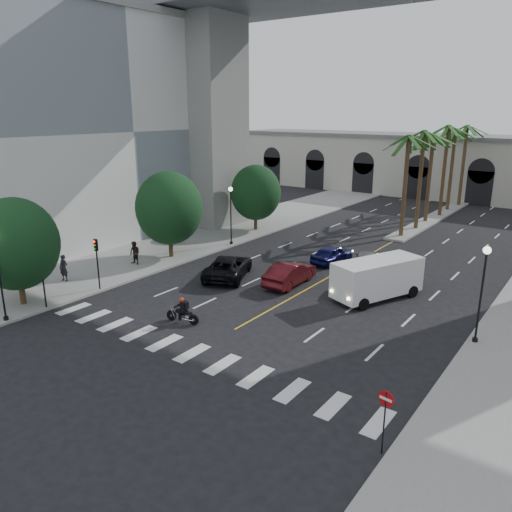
% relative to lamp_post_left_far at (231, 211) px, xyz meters
% --- Properties ---
extents(ground, '(140.00, 140.00, 0.00)m').
position_rel_lamp_post_left_far_xyz_m(ground, '(11.40, -16.00, -3.22)').
color(ground, black).
rests_on(ground, ground).
extents(sidewalk_left, '(8.00, 100.00, 0.15)m').
position_rel_lamp_post_left_far_xyz_m(sidewalk_left, '(-3.60, -1.00, -3.15)').
color(sidewalk_left, gray).
rests_on(sidewalk_left, ground).
extents(median, '(2.00, 24.00, 0.20)m').
position_rel_lamp_post_left_far_xyz_m(median, '(11.40, 22.00, -3.12)').
color(median, gray).
rests_on(median, ground).
extents(building_left, '(16.50, 32.50, 20.60)m').
position_rel_lamp_post_left_far_xyz_m(building_left, '(-15.60, -4.00, 7.09)').
color(building_left, white).
rests_on(building_left, ground).
extents(pier_building, '(71.00, 10.50, 8.50)m').
position_rel_lamp_post_left_far_xyz_m(pier_building, '(11.40, 39.00, 1.04)').
color(pier_building, beige).
rests_on(pier_building, ground).
extents(bridge, '(75.00, 13.00, 26.00)m').
position_rel_lamp_post_left_far_xyz_m(bridge, '(14.82, 6.00, 15.29)').
color(bridge, gray).
rests_on(bridge, ground).
extents(palm_a, '(3.20, 3.20, 10.30)m').
position_rel_lamp_post_left_far_xyz_m(palm_a, '(11.40, 12.00, 5.88)').
color(palm_a, '#47331E').
rests_on(palm_a, ground).
extents(palm_b, '(3.20, 3.20, 10.60)m').
position_rel_lamp_post_left_far_xyz_m(palm_b, '(11.50, 16.00, 6.15)').
color(palm_b, '#47331E').
rests_on(palm_b, ground).
extents(palm_c, '(3.20, 3.20, 10.10)m').
position_rel_lamp_post_left_far_xyz_m(palm_c, '(11.20, 20.00, 5.69)').
color(palm_c, '#47331E').
rests_on(palm_c, ground).
extents(palm_d, '(3.20, 3.20, 10.90)m').
position_rel_lamp_post_left_far_xyz_m(palm_d, '(11.55, 24.00, 6.43)').
color(palm_d, '#47331E').
rests_on(palm_d, ground).
extents(palm_e, '(3.20, 3.20, 10.40)m').
position_rel_lamp_post_left_far_xyz_m(palm_e, '(11.30, 28.00, 5.97)').
color(palm_e, '#47331E').
rests_on(palm_e, ground).
extents(palm_f, '(3.20, 3.20, 10.70)m').
position_rel_lamp_post_left_far_xyz_m(palm_f, '(11.60, 32.00, 6.24)').
color(palm_f, '#47331E').
rests_on(palm_f, ground).
extents(street_tree_near, '(5.20, 5.20, 6.89)m').
position_rel_lamp_post_left_far_xyz_m(street_tree_near, '(-1.60, -19.00, 0.80)').
color(street_tree_near, '#382616').
rests_on(street_tree_near, ground).
extents(street_tree_mid, '(5.44, 5.44, 7.21)m').
position_rel_lamp_post_left_far_xyz_m(street_tree_mid, '(-1.60, -6.00, 0.99)').
color(street_tree_mid, '#382616').
rests_on(street_tree_mid, ground).
extents(street_tree_far, '(5.04, 5.04, 6.68)m').
position_rel_lamp_post_left_far_xyz_m(street_tree_far, '(-1.60, 6.00, 0.68)').
color(street_tree_far, '#382616').
rests_on(street_tree_far, ground).
extents(lamp_post_left_far, '(0.40, 0.40, 5.35)m').
position_rel_lamp_post_left_far_xyz_m(lamp_post_left_far, '(0.00, 0.00, 0.00)').
color(lamp_post_left_far, black).
rests_on(lamp_post_left_far, ground).
extents(lamp_post_right, '(0.40, 0.40, 5.35)m').
position_rel_lamp_post_left_far_xyz_m(lamp_post_right, '(22.80, -8.00, 0.00)').
color(lamp_post_right, black).
rests_on(lamp_post_right, ground).
extents(traffic_signal_near, '(0.25, 0.18, 3.65)m').
position_rel_lamp_post_left_far_xyz_m(traffic_signal_near, '(0.10, -18.50, -0.71)').
color(traffic_signal_near, black).
rests_on(traffic_signal_near, ground).
extents(traffic_signal_far, '(0.25, 0.18, 3.65)m').
position_rel_lamp_post_left_far_xyz_m(traffic_signal_far, '(0.10, -14.50, -0.71)').
color(traffic_signal_far, black).
rests_on(traffic_signal_far, ground).
extents(motorcycle_rider, '(2.13, 0.64, 1.55)m').
position_rel_lamp_post_left_far_xyz_m(motorcycle_rider, '(8.42, -15.00, -2.52)').
color(motorcycle_rider, black).
rests_on(motorcycle_rider, ground).
extents(car_a, '(2.75, 4.54, 1.45)m').
position_rel_lamp_post_left_far_xyz_m(car_a, '(14.08, -4.53, -2.50)').
color(car_a, '#AEAEB3').
rests_on(car_a, ground).
extents(car_b, '(1.88, 4.94, 1.61)m').
position_rel_lamp_post_left_far_xyz_m(car_b, '(9.90, -5.79, -2.42)').
color(car_b, '#4B0F14').
rests_on(car_b, ground).
extents(car_c, '(4.78, 6.37, 1.61)m').
position_rel_lamp_post_left_far_xyz_m(car_c, '(5.36, -7.09, -2.42)').
color(car_c, black).
rests_on(car_c, ground).
extents(car_d, '(3.57, 5.33, 1.43)m').
position_rel_lamp_post_left_far_xyz_m(car_d, '(12.90, 0.73, -2.50)').
color(car_d, slate).
rests_on(car_d, ground).
extents(car_e, '(2.13, 4.39, 1.44)m').
position_rel_lamp_post_left_far_xyz_m(car_e, '(9.90, 0.55, -2.50)').
color(car_e, '#10124A').
rests_on(car_e, ground).
extents(cargo_van, '(4.51, 6.54, 2.61)m').
position_rel_lamp_post_left_far_xyz_m(cargo_van, '(15.90, -4.80, -1.77)').
color(cargo_van, white).
rests_on(cargo_van, ground).
extents(pedestrian_a, '(0.79, 0.62, 1.91)m').
position_rel_lamp_post_left_far_xyz_m(pedestrian_a, '(-3.32, -14.88, -2.12)').
color(pedestrian_a, black).
rests_on(pedestrian_a, sidewalk_left).
extents(pedestrian_b, '(0.91, 0.71, 1.85)m').
position_rel_lamp_post_left_far_xyz_m(pedestrian_b, '(-2.28, -9.28, -2.15)').
color(pedestrian_b, black).
rests_on(pedestrian_b, sidewalk_left).
extents(do_not_enter_sign, '(0.62, 0.13, 2.55)m').
position_rel_lamp_post_left_far_xyz_m(do_not_enter_sign, '(22.21, -19.18, -1.37)').
color(do_not_enter_sign, black).
rests_on(do_not_enter_sign, ground).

